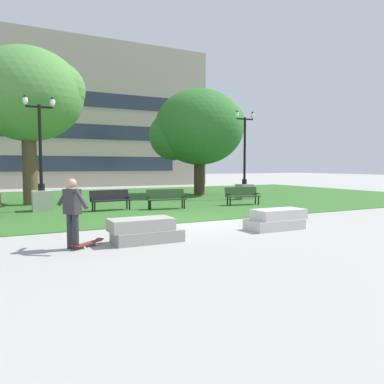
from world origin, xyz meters
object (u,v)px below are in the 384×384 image
object	(u,v)px
park_bench_far_right	(166,198)
park_bench_far_left	(110,199)
concrete_block_left	(276,220)
lamp_post_center	(244,182)
concrete_block_center	(144,231)
park_bench_near_right	(242,195)
lamp_post_left	(41,188)
person_skateboarder	(72,209)
skateboard	(87,243)

from	to	relation	value
park_bench_far_right	park_bench_far_left	bearing A→B (deg)	165.74
concrete_block_left	lamp_post_center	distance (m)	10.49
concrete_block_center	concrete_block_left	world-z (taller)	same
park_bench_near_right	lamp_post_left	world-z (taller)	lamp_post_left
park_bench_far_left	park_bench_far_right	size ratio (longest dim) A/B	0.99
person_skateboarder	skateboard	size ratio (longest dim) A/B	1.84
park_bench_far_right	lamp_post_left	bearing A→B (deg)	161.47
park_bench_far_right	concrete_block_center	bearing A→B (deg)	-117.22
concrete_block_center	person_skateboarder	distance (m)	1.94
park_bench_far_right	lamp_post_center	distance (m)	6.63
concrete_block_left	person_skateboarder	bearing A→B (deg)	-179.53
park_bench_far_left	skateboard	bearing A→B (deg)	-108.82
park_bench_near_right	park_bench_far_left	xyz separation A→B (m)	(-6.61, 0.71, 0.00)
person_skateboarder	skateboard	distance (m)	0.97
concrete_block_center	concrete_block_left	size ratio (longest dim) A/B	1.00
skateboard	park_bench_far_right	size ratio (longest dim) A/B	0.50
skateboard	lamp_post_left	world-z (taller)	lamp_post_left
person_skateboarder	park_bench_far_left	bearing A→B (deg)	68.95
park_bench_near_right	park_bench_far_left	distance (m)	6.65
skateboard	park_bench_far_left	world-z (taller)	park_bench_far_left
concrete_block_left	skateboard	xyz separation A→B (m)	(-5.88, 0.09, -0.22)
concrete_block_center	person_skateboarder	size ratio (longest dim) A/B	1.11
concrete_block_center	park_bench_far_left	distance (m)	7.34
lamp_post_left	lamp_post_center	bearing A→B (deg)	3.85
park_bench_near_right	concrete_block_center	bearing A→B (deg)	-139.18
park_bench_far_left	lamp_post_left	world-z (taller)	lamp_post_left
concrete_block_left	lamp_post_center	xyz separation A→B (m)	(5.11, 9.13, 0.77)
concrete_block_left	park_bench_far_left	world-z (taller)	park_bench_far_left
lamp_post_center	park_bench_far_left	bearing A→B (deg)	-167.54
park_bench_near_right	park_bench_far_right	bearing A→B (deg)	178.75
park_bench_far_left	concrete_block_left	bearing A→B (deg)	-64.59
skateboard	lamp_post_left	bearing A→B (deg)	92.29
skateboard	lamp_post_center	world-z (taller)	lamp_post_center
person_skateboarder	park_bench_far_right	xyz separation A→B (m)	(5.25, 6.67, -0.43)
lamp_post_center	park_bench_far_right	bearing A→B (deg)	-157.68
concrete_block_left	park_bench_far_left	bearing A→B (deg)	115.41
skateboard	park_bench_far_left	size ratio (longest dim) A/B	0.51
concrete_block_center	park_bench_far_left	bearing A→B (deg)	82.31
skateboard	park_bench_near_right	world-z (taller)	park_bench_near_right
park_bench_far_right	park_bench_near_right	bearing A→B (deg)	-1.25
concrete_block_left	skateboard	distance (m)	5.89
lamp_post_center	lamp_post_left	bearing A→B (deg)	-176.15
concrete_block_left	person_skateboarder	xyz separation A→B (m)	(-6.25, -0.05, 0.66)
skateboard	lamp_post_center	distance (m)	14.27
concrete_block_left	park_bench_far_right	xyz separation A→B (m)	(-1.00, 6.62, 0.23)
lamp_post_left	park_bench_far_left	bearing A→B (deg)	-22.12
park_bench_near_right	lamp_post_left	bearing A→B (deg)	168.92
concrete_block_center	park_bench_near_right	world-z (taller)	park_bench_near_right
skateboard	park_bench_near_right	bearing A→B (deg)	35.45
park_bench_far_left	park_bench_far_right	bearing A→B (deg)	-14.26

